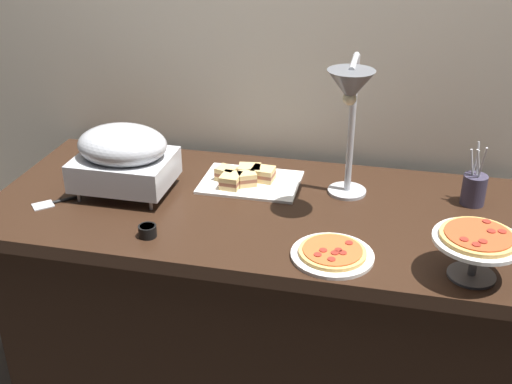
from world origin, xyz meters
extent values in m
plane|color=#4C443D|center=(0.00, 0.00, 0.00)|extent=(8.00, 8.00, 0.00)
cube|color=beige|center=(0.00, 0.50, 1.20)|extent=(4.40, 0.04, 2.40)
cube|color=black|center=(0.00, 0.00, 0.73)|extent=(1.90, 0.84, 0.05)
cube|color=black|center=(0.00, 0.00, 0.35)|extent=(1.75, 0.74, 0.71)
cylinder|color=#B7BABF|center=(-0.63, -0.12, 0.78)|extent=(0.01, 0.01, 0.04)
cylinder|color=#B7BABF|center=(-0.36, -0.12, 0.78)|extent=(0.01, 0.01, 0.04)
cylinder|color=#B7BABF|center=(-0.63, 0.10, 0.78)|extent=(0.01, 0.01, 0.04)
cylinder|color=#B7BABF|center=(-0.36, 0.10, 0.78)|extent=(0.01, 0.01, 0.04)
cube|color=#B7BABF|center=(-0.49, -0.01, 0.85)|extent=(0.34, 0.27, 0.10)
ellipsoid|color=#B7BABF|center=(-0.49, -0.01, 0.95)|extent=(0.32, 0.26, 0.14)
cylinder|color=#B7BABF|center=(0.30, 0.17, 0.77)|extent=(0.14, 0.14, 0.01)
cylinder|color=#B7BABF|center=(0.30, 0.17, 1.02)|extent=(0.02, 0.02, 0.50)
cylinder|color=#B7BABF|center=(0.30, 0.07, 1.27)|extent=(0.02, 0.19, 0.02)
cone|color=#595B60|center=(0.30, -0.02, 1.22)|extent=(0.15, 0.15, 0.10)
sphere|color=#F9EAB2|center=(0.30, -0.02, 1.18)|extent=(0.04, 0.04, 0.04)
cylinder|color=white|center=(0.30, -0.28, 0.77)|extent=(0.26, 0.26, 0.01)
cylinder|color=#DBA856|center=(0.30, -0.28, 0.78)|extent=(0.21, 0.21, 0.01)
cylinder|color=#C65628|center=(0.30, -0.28, 0.79)|extent=(0.18, 0.18, 0.00)
cylinder|color=maroon|center=(0.30, -0.34, 0.79)|extent=(0.02, 0.02, 0.00)
cylinder|color=maroon|center=(0.34, -0.23, 0.79)|extent=(0.02, 0.02, 0.00)
cylinder|color=maroon|center=(0.32, -0.28, 0.79)|extent=(0.02, 0.02, 0.00)
cylinder|color=maroon|center=(0.33, -0.30, 0.79)|extent=(0.02, 0.02, 0.00)
cylinder|color=maroon|center=(0.26, -0.32, 0.79)|extent=(0.02, 0.02, 0.00)
cylinder|color=maroon|center=(0.31, -0.30, 0.79)|extent=(0.02, 0.02, 0.00)
cylinder|color=maroon|center=(0.27, -0.30, 0.79)|extent=(0.02, 0.02, 0.00)
cylinder|color=#595B60|center=(0.70, -0.29, 0.82)|extent=(0.02, 0.02, 0.12)
cylinder|color=#595B60|center=(0.70, -0.29, 0.76)|extent=(0.14, 0.14, 0.01)
cylinder|color=white|center=(0.70, -0.29, 0.88)|extent=(0.25, 0.25, 0.01)
cylinder|color=#DBA856|center=(0.70, -0.29, 0.89)|extent=(0.22, 0.22, 0.01)
cylinder|color=#B74723|center=(0.70, -0.29, 0.90)|extent=(0.19, 0.19, 0.00)
cylinder|color=maroon|center=(0.73, -0.22, 0.91)|extent=(0.02, 0.02, 0.00)
cylinder|color=maroon|center=(0.71, -0.34, 0.91)|extent=(0.02, 0.02, 0.00)
cylinder|color=maroon|center=(0.66, -0.34, 0.91)|extent=(0.02, 0.02, 0.00)
cylinder|color=maroon|center=(0.74, -0.27, 0.91)|extent=(0.02, 0.02, 0.00)
cylinder|color=maroon|center=(0.77, -0.27, 0.91)|extent=(0.02, 0.02, 0.00)
cylinder|color=maroon|center=(0.69, -0.36, 0.91)|extent=(0.02, 0.02, 0.00)
cube|color=white|center=(-0.06, 0.16, 0.77)|extent=(0.37, 0.27, 0.01)
cube|color=tan|center=(-0.16, 0.15, 0.78)|extent=(0.09, 0.08, 0.02)
cube|color=brown|center=(-0.16, 0.15, 0.80)|extent=(0.09, 0.08, 0.01)
cube|color=tan|center=(-0.16, 0.15, 0.81)|extent=(0.09, 0.08, 0.02)
cube|color=tan|center=(-0.07, 0.13, 0.78)|extent=(0.08, 0.08, 0.02)
cube|color=brown|center=(-0.07, 0.13, 0.80)|extent=(0.08, 0.08, 0.01)
cube|color=tan|center=(-0.07, 0.13, 0.81)|extent=(0.08, 0.08, 0.02)
cube|color=tan|center=(-0.07, 0.19, 0.78)|extent=(0.09, 0.08, 0.02)
cube|color=brown|center=(-0.07, 0.19, 0.80)|extent=(0.09, 0.08, 0.01)
cube|color=tan|center=(-0.07, 0.19, 0.81)|extent=(0.09, 0.08, 0.02)
cube|color=tan|center=(-0.02, 0.18, 0.78)|extent=(0.09, 0.08, 0.02)
cube|color=brown|center=(-0.02, 0.18, 0.80)|extent=(0.09, 0.08, 0.01)
cube|color=tan|center=(-0.02, 0.18, 0.81)|extent=(0.09, 0.08, 0.02)
cube|color=tan|center=(-0.12, 0.10, 0.78)|extent=(0.07, 0.09, 0.02)
cube|color=brown|center=(-0.12, 0.10, 0.80)|extent=(0.07, 0.09, 0.01)
cube|color=tan|center=(-0.12, 0.10, 0.81)|extent=(0.07, 0.09, 0.02)
cylinder|color=black|center=(-0.30, -0.29, 0.78)|extent=(0.06, 0.06, 0.04)
cylinder|color=maroon|center=(-0.30, -0.29, 0.80)|extent=(0.05, 0.05, 0.01)
cylinder|color=black|center=(-0.63, 0.28, 0.78)|extent=(0.07, 0.07, 0.04)
cylinder|color=gold|center=(-0.63, 0.28, 0.80)|extent=(0.06, 0.06, 0.01)
cylinder|color=#383347|center=(0.74, 0.18, 0.82)|extent=(0.08, 0.08, 0.11)
cylinder|color=#B7BABF|center=(0.75, 0.17, 0.88)|extent=(0.04, 0.02, 0.18)
cylinder|color=#B7BABF|center=(0.73, 0.18, 0.88)|extent=(0.03, 0.01, 0.17)
cylinder|color=#B7BABF|center=(0.75, 0.16, 0.89)|extent=(0.02, 0.04, 0.20)
cylinder|color=#B7BABF|center=(0.72, 0.18, 0.88)|extent=(0.04, 0.01, 0.17)
cylinder|color=#B7BABF|center=(0.74, 0.19, 0.89)|extent=(0.02, 0.04, 0.19)
cube|color=#B7BABF|center=(-0.74, -0.18, 0.76)|extent=(0.09, 0.09, 0.00)
cylinder|color=black|center=(-0.67, -0.12, 0.76)|extent=(0.08, 0.08, 0.01)
camera|label=1|loc=(0.44, -1.94, 1.82)|focal=44.69mm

